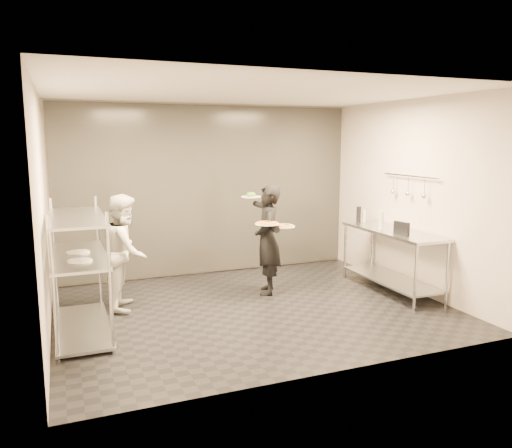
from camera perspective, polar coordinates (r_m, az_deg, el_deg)
name	(u,v)px	position (r m, az deg, el deg)	size (l,w,h in m)	color
room_shell	(225,195)	(7.50, -3.55, 3.33)	(5.00, 4.00, 2.80)	black
pass_rack	(79,267)	(6.09, -19.55, -4.69)	(0.60, 1.60, 1.50)	#B5B7BC
prep_counter	(392,250)	(7.59, 15.27, -2.85)	(0.60, 1.80, 0.92)	#B5B7BC
utensil_rail	(409,186)	(7.60, 17.07, 4.12)	(0.07, 1.20, 0.31)	#B5B7BC
waiter	(268,240)	(7.19, 1.35, -1.81)	(0.58, 0.38, 1.59)	black
chef	(125,251)	(6.81, -14.73, -3.05)	(0.74, 0.58, 1.52)	beige
pizza_plate_near	(267,223)	(6.90, 1.28, 0.10)	(0.34, 0.34, 0.05)	white
pizza_plate_far	(285,226)	(6.98, 3.30, -0.22)	(0.28, 0.28, 0.05)	white
salad_plate	(251,195)	(7.37, -0.56, 3.28)	(0.30, 0.30, 0.07)	white
pos_monitor	(401,228)	(7.17, 16.29, -0.47)	(0.05, 0.25, 0.18)	black
bottle_green	(381,220)	(7.56, 14.12, 0.44)	(0.07, 0.07, 0.26)	#99A598
bottle_clear	(364,216)	(8.18, 12.27, 0.95)	(0.06, 0.06, 0.19)	#99A598
bottle_dark	(359,214)	(8.12, 11.65, 1.09)	(0.07, 0.07, 0.25)	black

